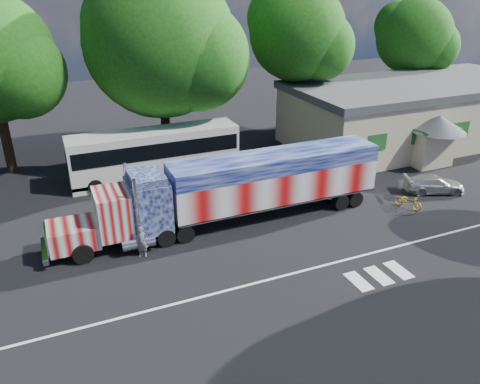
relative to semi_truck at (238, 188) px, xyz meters
name	(u,v)px	position (x,y,z in m)	size (l,w,h in m)	color
ground	(262,245)	(0.13, -3.05, -2.15)	(100.00, 100.00, 0.00)	black
lane_markings	(327,275)	(1.84, -6.82, -2.15)	(30.00, 2.67, 0.01)	silver
semi_truck	(238,188)	(0.00, 0.00, 0.00)	(19.62, 3.10, 4.18)	black
coach_bus	(155,153)	(-2.73, 8.58, -0.36)	(11.93, 2.78, 3.47)	white
hall_building	(416,112)	(20.05, 7.80, 0.46)	(22.40, 12.80, 5.20)	#C5B494
parked_car	(434,184)	(13.72, -1.37, -1.58)	(1.61, 3.96, 1.15)	#B1B4B6
woman	(142,242)	(-6.00, -1.58, -1.31)	(0.61, 0.40, 1.68)	slate
bicycle	(408,201)	(10.50, -2.58, -1.69)	(0.62, 1.77, 0.93)	gold
tree_ne_a	(299,33)	(10.59, 12.21, 6.91)	(8.25, 7.86, 13.06)	black
tree_n_mid	(163,42)	(-0.82, 11.90, 6.78)	(11.54, 10.99, 14.48)	black
tree_far_ne	(415,37)	(24.95, 14.49, 5.77)	(7.64, 7.27, 11.63)	black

